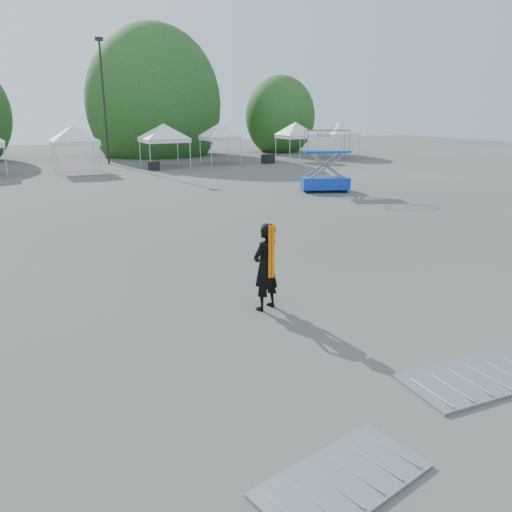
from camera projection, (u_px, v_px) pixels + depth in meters
name	position (u px, v px, depth m)	size (l,w,h in m)	color
ground	(224.00, 286.00, 12.77)	(120.00, 120.00, 0.00)	#474442
light_pole_east	(103.00, 95.00, 40.04)	(0.60, 0.25, 9.80)	black
tree_mid_e	(154.00, 105.00, 48.80)	(5.12, 5.12, 7.79)	#382314
tree_far_e	(280.00, 117.00, 52.93)	(3.84, 3.84, 5.84)	#382314
tent_e	(73.00, 129.00, 35.10)	(4.39, 4.39, 3.88)	silver
tent_f	(163.00, 127.00, 38.44)	(4.70, 4.70, 3.88)	silver
tent_g	(220.00, 126.00, 40.91)	(3.90, 3.90, 3.88)	silver
tent_h	(296.00, 125.00, 43.60)	(3.86, 3.86, 3.88)	silver
tent_extra_8	(339.00, 124.00, 45.64)	(4.15, 4.15, 3.88)	silver
man	(266.00, 267.00, 11.05)	(0.85, 0.72, 1.98)	black
scissor_lift	(326.00, 161.00, 27.09)	(2.85, 2.15, 3.31)	#0C27A4
barrier_left	(343.00, 479.00, 6.04)	(2.36, 1.52, 0.07)	#9DA0A5
barrier_mid	(475.00, 378.00, 8.31)	(2.51, 1.36, 0.08)	#9DA0A5
crate_mid	(154.00, 166.00, 37.23)	(0.79, 0.61, 0.61)	black
crate_east	(268.00, 159.00, 42.06)	(0.94, 0.73, 0.73)	black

